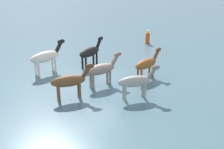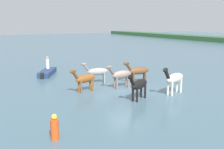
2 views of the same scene
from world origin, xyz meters
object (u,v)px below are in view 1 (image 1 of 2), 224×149
at_px(horse_gray_outer, 70,81).
at_px(horse_mid_herd, 136,81).
at_px(horse_pinto_flank, 147,64).
at_px(horse_lead, 102,69).
at_px(buoy_channel_marker, 148,38).
at_px(horse_dun_straggler, 46,57).
at_px(horse_chestnut_trailing, 90,52).

xyz_separation_m(horse_gray_outer, horse_mid_herd, (-1.41, -3.09, -0.03)).
relative_size(horse_pinto_flank, horse_mid_herd, 0.99).
relative_size(horse_lead, horse_pinto_flank, 1.06).
bearing_deg(buoy_channel_marker, horse_dun_straggler, 108.96).
relative_size(horse_chestnut_trailing, horse_pinto_flank, 1.00).
bearing_deg(horse_chestnut_trailing, horse_gray_outer, -151.05).
distance_m(horse_lead, buoy_channel_marker, 9.50).
height_order(horse_lead, buoy_channel_marker, horse_lead).
height_order(horse_chestnut_trailing, buoy_channel_marker, horse_chestnut_trailing).
height_order(horse_pinto_flank, horse_mid_herd, horse_mid_herd).
distance_m(horse_lead, horse_pinto_flank, 2.86).
bearing_deg(horse_gray_outer, horse_pinto_flank, 12.63).
bearing_deg(horse_chestnut_trailing, horse_mid_herd, -113.71).
height_order(horse_lead, horse_gray_outer, horse_lead).
bearing_deg(horse_pinto_flank, horse_gray_outer, 169.28).
xyz_separation_m(horse_gray_outer, buoy_channel_marker, (7.28, -9.08, -0.49)).
bearing_deg(buoy_channel_marker, horse_mid_herd, 145.41).
bearing_deg(horse_pinto_flank, buoy_channel_marker, 40.09).
xyz_separation_m(horse_lead, buoy_channel_marker, (6.44, -6.96, -0.50)).
bearing_deg(horse_lead, horse_pinto_flank, -11.86).
bearing_deg(horse_dun_straggler, horse_chestnut_trailing, -18.11).
height_order(horse_gray_outer, horse_dun_straggler, horse_dun_straggler).
distance_m(horse_lead, horse_dun_straggler, 4.02).
bearing_deg(horse_dun_straggler, horse_pinto_flank, -51.91).
distance_m(horse_mid_herd, buoy_channel_marker, 10.57).
xyz_separation_m(horse_pinto_flank, buoy_channel_marker, (6.64, -4.11, -0.46)).
bearing_deg(horse_dun_straggler, horse_mid_herd, -77.27).
relative_size(horse_gray_outer, horse_dun_straggler, 0.91).
bearing_deg(horse_chestnut_trailing, horse_pinto_flank, -84.38).
height_order(horse_lead, horse_dun_straggler, horse_dun_straggler).
height_order(horse_pinto_flank, horse_dun_straggler, horse_dun_straggler).
bearing_deg(horse_pinto_flank, horse_dun_straggler, 128.81).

